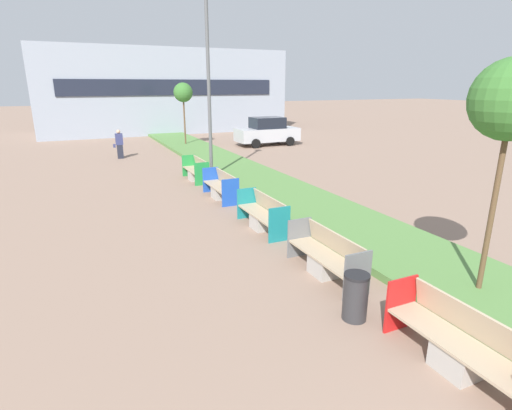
% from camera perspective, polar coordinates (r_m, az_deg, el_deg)
% --- Properties ---
extents(planter_grass_strip, '(2.80, 120.00, 0.18)m').
position_cam_1_polar(planter_grass_strip, '(14.01, 5.98, 0.77)').
color(planter_grass_strip, '#568442').
rests_on(planter_grass_strip, ground).
extents(building_backdrop, '(20.14, 7.31, 6.76)m').
position_cam_1_polar(building_backdrop, '(36.99, -13.09, 15.56)').
color(building_backdrop, '#939EAD').
rests_on(building_backdrop, ground).
extents(bench_red_frame, '(0.65, 2.32, 0.94)m').
position_cam_1_polar(bench_red_frame, '(6.66, 27.24, -17.69)').
color(bench_red_frame, '#ADA8A0').
rests_on(bench_red_frame, ground).
extents(bench_grey_frame, '(0.65, 2.20, 0.94)m').
position_cam_1_polar(bench_grey_frame, '(8.76, 10.03, -7.53)').
color(bench_grey_frame, '#ADA8A0').
rests_on(bench_grey_frame, ground).
extents(bench_teal_frame, '(0.65, 2.18, 0.94)m').
position_cam_1_polar(bench_teal_frame, '(11.30, 0.99, -1.60)').
color(bench_teal_frame, '#ADA8A0').
rests_on(bench_teal_frame, ground).
extents(bench_blue_frame, '(0.65, 2.14, 0.94)m').
position_cam_1_polar(bench_blue_frame, '(14.40, -5.02, 2.39)').
color(bench_blue_frame, '#ADA8A0').
rests_on(bench_blue_frame, ground).
extents(bench_green_frame, '(0.65, 1.99, 0.94)m').
position_cam_1_polar(bench_green_frame, '(17.30, -8.55, 4.71)').
color(bench_green_frame, '#ADA8A0').
rests_on(bench_green_frame, ground).
extents(litter_bin, '(0.45, 0.45, 0.86)m').
position_cam_1_polar(litter_bin, '(7.28, 14.02, -12.58)').
color(litter_bin, '#2D2D30').
rests_on(litter_bin, ground).
extents(street_lamp_post, '(0.24, 0.44, 7.80)m').
position_cam_1_polar(street_lamp_post, '(16.88, -6.82, 17.87)').
color(street_lamp_post, '#56595B').
rests_on(street_lamp_post, ground).
extents(sapling_tree_near, '(1.40, 1.40, 4.40)m').
position_cam_1_polar(sapling_tree_near, '(8.16, 32.75, 12.39)').
color(sapling_tree_near, brown).
rests_on(sapling_tree_near, ground).
extents(sapling_tree_far, '(1.22, 1.22, 4.07)m').
position_cam_1_polar(sapling_tree_far, '(26.93, -10.37, 15.48)').
color(sapling_tree_far, brown).
rests_on(sapling_tree_far, ground).
extents(pedestrian_walking, '(0.53, 0.24, 1.58)m').
position_cam_1_polar(pedestrian_walking, '(23.46, -18.94, 8.23)').
color(pedestrian_walking, '#232633').
rests_on(pedestrian_walking, ground).
extents(parked_car_distant, '(4.21, 2.00, 1.86)m').
position_cam_1_polar(parked_car_distant, '(27.22, 1.62, 10.44)').
color(parked_car_distant, '#B7BABF').
rests_on(parked_car_distant, ground).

